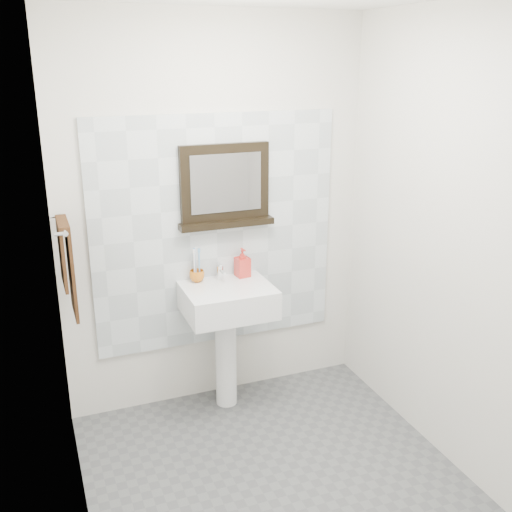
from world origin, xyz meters
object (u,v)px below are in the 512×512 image
(toothbrush_cup, at_px, (197,276))
(hand_towel, at_px, (67,261))
(pedestal_sink, at_px, (227,313))
(soap_dispenser, at_px, (242,263))
(framed_mirror, at_px, (225,188))

(toothbrush_cup, height_order, hand_towel, hand_towel)
(hand_towel, bearing_deg, pedestal_sink, 1.65)
(pedestal_sink, height_order, soap_dispenser, soap_dispenser)
(toothbrush_cup, height_order, soap_dispenser, soap_dispenser)
(soap_dispenser, height_order, framed_mirror, framed_mirror)
(soap_dispenser, relative_size, framed_mirror, 0.31)
(toothbrush_cup, distance_m, framed_mirror, 0.59)
(pedestal_sink, xyz_separation_m, framed_mirror, (0.06, 0.19, 0.77))
(framed_mirror, bearing_deg, pedestal_sink, -107.60)
(hand_towel, bearing_deg, toothbrush_cup, 12.44)
(pedestal_sink, xyz_separation_m, hand_towel, (-0.94, -0.03, 0.47))
(pedestal_sink, distance_m, framed_mirror, 0.79)
(framed_mirror, bearing_deg, hand_towel, -167.90)
(soap_dispenser, bearing_deg, toothbrush_cup, 170.62)
(pedestal_sink, bearing_deg, hand_towel, -178.35)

